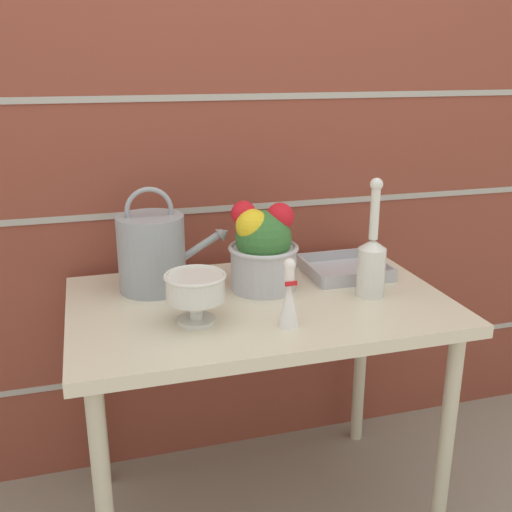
% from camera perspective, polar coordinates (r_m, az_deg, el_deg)
% --- Properties ---
extents(ground_plane, '(12.00, 12.00, 0.00)m').
position_cam_1_polar(ground_plane, '(2.11, 0.28, -23.06)').
color(ground_plane, gray).
extents(brick_wall, '(3.60, 0.08, 2.20)m').
position_cam_1_polar(brick_wall, '(2.01, -3.07, 9.82)').
color(brick_wall, brown).
rests_on(brick_wall, ground_plane).
extents(patio_table, '(1.07, 0.68, 0.74)m').
position_cam_1_polar(patio_table, '(1.75, 0.31, -6.64)').
color(patio_table, beige).
rests_on(patio_table, ground_plane).
extents(watering_can, '(0.34, 0.20, 0.31)m').
position_cam_1_polar(watering_can, '(1.78, -9.83, 0.40)').
color(watering_can, '#93999E').
rests_on(watering_can, patio_table).
extents(crystal_pedestal_bowl, '(0.16, 0.16, 0.13)m').
position_cam_1_polar(crystal_pedestal_bowl, '(1.54, -5.79, -3.20)').
color(crystal_pedestal_bowl, silver).
rests_on(crystal_pedestal_bowl, patio_table).
extents(flower_planter, '(0.21, 0.21, 0.27)m').
position_cam_1_polar(flower_planter, '(1.76, 0.65, 0.73)').
color(flower_planter, '#BCBCC1').
rests_on(flower_planter, patio_table).
extents(glass_decanter, '(0.08, 0.08, 0.35)m').
position_cam_1_polar(glass_decanter, '(1.74, 10.96, -0.41)').
color(glass_decanter, silver).
rests_on(glass_decanter, patio_table).
extents(figurine_vase, '(0.06, 0.06, 0.18)m').
position_cam_1_polar(figurine_vase, '(1.52, 3.16, -4.10)').
color(figurine_vase, white).
rests_on(figurine_vase, patio_table).
extents(wire_tray, '(0.25, 0.24, 0.04)m').
position_cam_1_polar(wire_tray, '(1.94, 8.43, -1.34)').
color(wire_tray, '#B7B7BC').
rests_on(wire_tray, patio_table).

